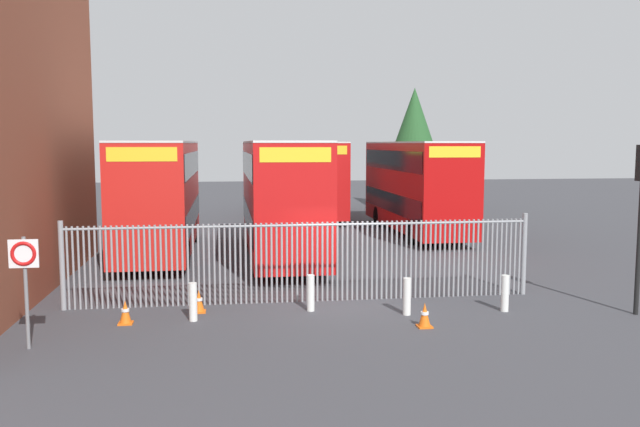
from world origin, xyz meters
The scene contains 15 objects.
ground_plane centered at (0.00, 8.00, 0.00)m, with size 100.00×100.00×0.00m, color #3D3D42.
palisade_fence centered at (-1.00, 0.00, 1.18)m, with size 12.84×0.14×2.35m.
double_decker_bus_near_gate centered at (-1.05, 7.14, 2.42)m, with size 2.54×10.81×4.42m.
double_decker_bus_behind_fence_left centered at (-5.64, 8.59, 2.42)m, with size 2.54×10.81×4.42m.
double_decker_bus_behind_fence_right centered at (5.90, 12.83, 2.42)m, with size 2.54×10.81×4.42m.
double_decker_bus_far_back centered at (1.95, 20.64, 2.42)m, with size 2.54×10.81×4.42m.
bollard_near_left centered at (-3.94, -1.56, 0.47)m, with size 0.20×0.20×0.95m, color silver.
bollard_center_front centered at (-0.97, -1.02, 0.47)m, with size 0.20×0.20×0.95m, color silver.
bollard_near_right centered at (1.40, -1.76, 0.47)m, with size 0.20×0.20×0.95m, color silver.
bollard_far_right centered at (4.00, -1.77, 0.47)m, with size 0.20×0.20×0.95m, color silver.
traffic_cone_by_gate centered at (-3.84, -0.76, 0.29)m, with size 0.34×0.34×0.59m.
traffic_cone_mid_forecourt centered at (1.50, -2.92, 0.29)m, with size 0.34×0.34×0.59m.
traffic_cone_near_kerb centered at (-5.55, -1.61, 0.29)m, with size 0.34×0.34×0.59m.
speed_limit_sign_post centered at (-7.30, -3.32, 1.78)m, with size 0.60×0.14×2.40m.
tree_tall_back centered at (9.28, 24.66, 5.12)m, with size 3.99×3.99×7.98m.
Camera 1 is at (-3.11, -17.50, 4.33)m, focal length 36.71 mm.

